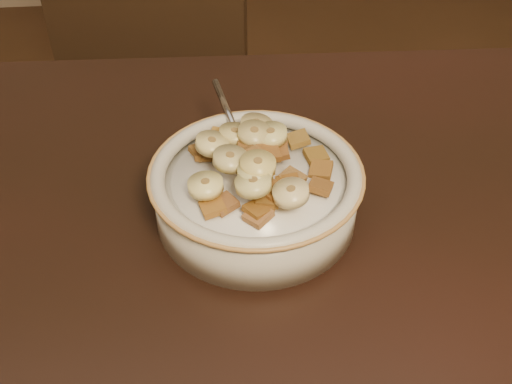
{
  "coord_description": "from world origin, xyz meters",
  "views": [
    {
      "loc": [
        0.13,
        -0.31,
        1.17
      ],
      "look_at": [
        0.17,
        0.14,
        0.78
      ],
      "focal_mm": 45.0,
      "sensor_mm": 36.0,
      "label": 1
    }
  ],
  "objects": [
    {
      "name": "cereal_square_19",
      "position": [
        0.18,
        0.1,
        0.81
      ],
      "size": [
        0.02,
        0.02,
        0.01
      ],
      "primitive_type": "cube",
      "rotation": [
        0.03,
        -0.05,
        1.36
      ],
      "color": "brown",
      "rests_on": "milk"
    },
    {
      "name": "cereal_square_3",
      "position": [
        0.13,
        0.18,
        0.8
      ],
      "size": [
        0.03,
        0.03,
        0.01
      ],
      "primitive_type": "cube",
      "rotation": [
        0.07,
        -0.1,
        2.15
      ],
      "color": "brown",
      "rests_on": "milk"
    },
    {
      "name": "cereal_square_13",
      "position": [
        0.18,
        0.1,
        0.81
      ],
      "size": [
        0.03,
        0.03,
        0.01
      ],
      "primitive_type": "cube",
      "rotation": [
        -0.17,
        -0.16,
        1.16
      ],
      "color": "brown",
      "rests_on": "milk"
    },
    {
      "name": "cereal_square_8",
      "position": [
        0.17,
        0.08,
        0.8
      ],
      "size": [
        0.03,
        0.03,
        0.01
      ],
      "primitive_type": "cube",
      "rotation": [
        -0.11,
        -0.13,
        0.75
      ],
      "color": "#925A32",
      "rests_on": "milk"
    },
    {
      "name": "cereal_square_26",
      "position": [
        0.13,
        0.17,
        0.8
      ],
      "size": [
        0.02,
        0.02,
        0.01
      ],
      "primitive_type": "cube",
      "rotation": [
        -0.2,
        0.12,
        0.05
      ],
      "color": "brown",
      "rests_on": "milk"
    },
    {
      "name": "banana_slice_10",
      "position": [
        0.17,
        0.12,
        0.83
      ],
      "size": [
        0.04,
        0.04,
        0.01
      ],
      "primitive_type": "cylinder",
      "rotation": [
        0.05,
        -0.08,
        1.42
      ],
      "color": "#F2E775",
      "rests_on": "milk"
    },
    {
      "name": "banana_slice_0",
      "position": [
        0.17,
        0.11,
        0.82
      ],
      "size": [
        0.04,
        0.04,
        0.01
      ],
      "primitive_type": "cylinder",
      "rotation": [
        0.07,
        0.06,
        2.25
      ],
      "color": "#E0D17F",
      "rests_on": "milk"
    },
    {
      "name": "cereal_square_12",
      "position": [
        0.23,
        0.11,
        0.8
      ],
      "size": [
        0.03,
        0.03,
        0.01
      ],
      "primitive_type": "cube",
      "rotation": [
        0.22,
        -0.11,
        2.73
      ],
      "color": "brown",
      "rests_on": "milk"
    },
    {
      "name": "cereal_square_7",
      "position": [
        0.23,
        0.14,
        0.8
      ],
      "size": [
        0.03,
        0.03,
        0.01
      ],
      "primitive_type": "cube",
      "rotation": [
        -0.17,
        0.11,
        2.8
      ],
      "color": "#945E1C",
      "rests_on": "milk"
    },
    {
      "name": "cereal_square_6",
      "position": [
        0.19,
        0.18,
        0.81
      ],
      "size": [
        0.03,
        0.03,
        0.01
      ],
      "primitive_type": "cube",
      "rotation": [
        -0.17,
        -0.1,
        2.14
      ],
      "color": "#965F33",
      "rests_on": "milk"
    },
    {
      "name": "cereal_square_28",
      "position": [
        0.18,
        0.18,
        0.81
      ],
      "size": [
        0.03,
        0.03,
        0.01
      ],
      "primitive_type": "cube",
      "rotation": [
        -0.12,
        -0.13,
        1.1
      ],
      "color": "brown",
      "rests_on": "milk"
    },
    {
      "name": "banana_slice_2",
      "position": [
        0.17,
        0.1,
        0.82
      ],
      "size": [
        0.04,
        0.04,
        0.01
      ],
      "primitive_type": "cylinder",
      "rotation": [
        0.01,
        0.13,
        2.61
      ],
      "color": "beige",
      "rests_on": "milk"
    },
    {
      "name": "cereal_square_9",
      "position": [
        0.18,
        0.16,
        0.82
      ],
      "size": [
        0.02,
        0.02,
        0.01
      ],
      "primitive_type": "cube",
      "rotation": [
        -0.25,
        0.05,
        1.41
      ],
      "color": "brown",
      "rests_on": "milk"
    },
    {
      "name": "cereal_square_22",
      "position": [
        0.13,
        0.09,
        0.8
      ],
      "size": [
        0.02,
        0.02,
        0.01
      ],
      "primitive_type": "cube",
      "rotation": [
        -0.05,
        -0.15,
        0.25
      ],
      "color": "#875A15",
      "rests_on": "milk"
    },
    {
      "name": "banana_slice_3",
      "position": [
        0.13,
        0.11,
        0.81
      ],
      "size": [
        0.04,
        0.04,
        0.01
      ],
      "primitive_type": "cylinder",
      "rotation": [
        -0.03,
        -0.04,
        0.16
      ],
      "color": "#F1DB7F",
      "rests_on": "milk"
    },
    {
      "name": "cereal_square_23",
      "position": [
        0.2,
        0.11,
        0.81
      ],
      "size": [
        0.02,
        0.02,
        0.01
      ],
      "primitive_type": "cube",
      "rotation": [
        -0.21,
        -0.1,
        1.53
      ],
      "color": "brown",
      "rests_on": "milk"
    },
    {
      "name": "cereal_bowl",
      "position": [
        0.17,
        0.14,
        0.77
      ],
      "size": [
        0.19,
        0.19,
        0.05
      ],
      "primitive_type": "cylinder",
      "color": "#ACA6A0",
      "rests_on": "table"
    },
    {
      "name": "banana_slice_8",
      "position": [
        0.2,
        0.09,
        0.82
      ],
      "size": [
        0.04,
        0.04,
        0.01
      ],
      "primitive_type": "cylinder",
      "rotation": [
        -0.12,
        0.07,
        2.13
      ],
      "color": "#F4E29F",
      "rests_on": "milk"
    },
    {
      "name": "banana_slice_6",
      "position": [
        0.16,
        0.18,
        0.81
      ],
      "size": [
        0.04,
        0.04,
        0.01
      ],
      "primitive_type": "cylinder",
      "rotation": [
        -0.03,
        0.13,
        0.34
      ],
      "color": "#E5C985",
      "rests_on": "milk"
    },
    {
      "name": "cereal_square_14",
      "position": [
        0.22,
        0.18,
        0.8
      ],
      "size": [
        0.02,
        0.02,
        0.01
      ],
      "primitive_type": "cube",
      "rotation": [
        -0.21,
        0.03,
        1.71
      ],
      "color": "olive",
      "rests_on": "milk"
    },
    {
      "name": "cereal_square_5",
      "position": [
        0.17,
        0.16,
        0.82
      ],
      "size": [
        0.02,
        0.02,
        0.01
      ],
      "primitive_type": "cube",
      "rotation": [
        0.05,
        0.14,
        1.52
      ],
      "color": "brown",
      "rests_on": "milk"
    },
    {
      "name": "cereal_square_21",
      "position": [
        0.14,
        0.2,
        0.8
      ],
      "size": [
        0.02,
        0.03,
        0.01
      ],
      "primitive_type": "cube",
      "rotation": [
        0.05,
        -0.15,
        1.28
      ],
      "color": "olive",
      "rests_on": "milk"
    },
    {
      "name": "banana_slice_1",
      "position": [
        0.13,
        0.16,
        0.82
      ],
      "size": [
        0.04,
        0.04,
        0.02
      ],
      "primitive_type": "cylinder",
      "rotation": [
        0.12,
        -0.13,
        2.35
      ],
      "color": "#DECA6A",
      "rests_on": "milk"
    },
    {
      "name": "banana_slice_5",
      "position": [
        0.18,
        0.19,
        0.82
      ],
      "size": [
        0.04,
        0.04,
        0.02
      ],
      "primitive_type": "cylinder",
      "rotation": [
        0.1,
        -0.1,
        2.39
      ],
      "color": "#DABF86",
      "rests_on": "milk"
    },
    {
      "name": "table",
      "position": [
        0.0,
        0.0,
        0.73
      ],
      "size": [
        1.43,
        0.95,
        0.04
      ],
      "primitive_type": "cube",
      "rotation": [
        0.0,
        0.0,
        -0.03
      ],
      "color": "black",
      "rests_on": "floor"
    },
    {
      "name": "cereal_square_15",
      "position": [
        0.2,
        0.12,
        0.81
      ],
      "size": [
        0.03,
        0.03,
        0.01
      ],
      "primitive_type": "cube",
      "rotation": [
        0.07,
        -0.16,
        2.43
      ],
      "color": "olive",
      "rests_on": "milk"
    },
    {
      "name": "cereal_square_17",
      "position": [
        0.17,
        0.09,
        0.81
      ],
      "size": [
        0.03,
        0.03,
        0.01
      ],
      "primitive_type": "cube",
      "rotation": [
        -0.01,
        0.08,
        0.63
      ],
      "color": "brown",
      "rests_on": "milk"
    },
    {
      "name": "spoon",
      "position": [
        0.17,
        0.17,
        0.8
      ],
      "size": [
        0.04,
        0.05,
        0.01
      ],
      "primitive_type": "ellipsoid",
      "rotation": [
        0.0,
        0.0,
        3.37
      ],
      "color": "#A7A8AA",
      "rests_on": "cereal_bowl"
    },
    {
      "name": "cereal_square_2",
      "position": [
        0.19,
        0.15,
        0.81
      ],
      "size": [
        0.02,
        0.02,
        0.01
      ],
      "primitive_type": "cube",
      "rotation": [
        -0.21,
        -0.06,
        1.6
      ],
      "color": "brown",
      "rests_on": "milk"
    },
    {
      "name": "banana_slice_4",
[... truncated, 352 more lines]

